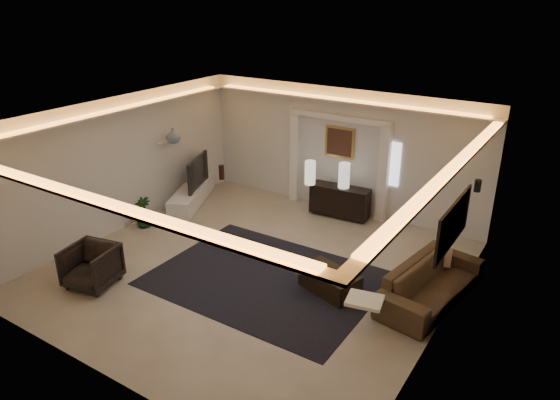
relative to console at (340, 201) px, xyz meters
The scene contains 33 objects.
floor 3.08m from the console, 95.23° to the right, with size 7.00×7.00×0.00m, color #B3A894.
ceiling 3.95m from the console, 95.23° to the right, with size 7.00×7.00×0.00m, color white.
wall_back 1.18m from the console, 121.32° to the left, with size 7.00×7.00×0.00m, color silver.
wall_front 6.63m from the console, 92.44° to the right, with size 7.00×7.00×0.00m, color silver.
wall_left 4.96m from the console, 141.16° to the right, with size 7.00×7.00×0.00m, color silver.
wall_right 4.55m from the console, 43.36° to the right, with size 7.00×7.00×0.00m, color silver.
cove_soffit 3.78m from the console, 95.23° to the right, with size 7.00×7.00×0.04m, color silver.
daylight_slit 1.50m from the console, 22.20° to the left, with size 0.25×0.03×1.00m, color white.
area_rug 3.27m from the console, 87.85° to the right, with size 4.00×3.00×0.01m, color black.
pilaster_left 1.63m from the console, 165.95° to the left, with size 0.22×0.20×2.20m, color silver.
pilaster_right 1.17m from the console, 22.29° to the left, with size 0.22×0.20×2.20m, color silver.
alcove_header 1.90m from the console, 127.91° to the left, with size 2.52×0.20×0.12m, color silver.
painting_frame 1.35m from the console, 123.07° to the left, with size 0.74×0.04×0.74m, color tan.
painting_canvas 1.34m from the console, 124.67° to the left, with size 0.62×0.02×0.62m, color #4C2D1E.
art_panel_frame 4.40m from the console, 40.67° to the right, with size 0.04×1.64×0.74m, color black.
art_panel_gold 4.39m from the console, 40.90° to the right, with size 0.02×1.50×0.62m, color tan.
wall_sconce 3.46m from the console, 15.20° to the right, with size 0.12×0.12×0.22m, color black.
wall_niche 4.25m from the console, 156.17° to the right, with size 0.10×0.55×0.04m, color silver.
console is the anchor object (origin of this frame).
lamp_left 1.00m from the console, 162.65° to the right, with size 0.25×0.25×0.56m, color beige.
lamp_right 0.69m from the console, ahead, with size 0.26×0.26×0.58m, color beige.
media_ledge 3.66m from the console, 159.79° to the right, with size 0.54×2.16×0.41m, color silver.
tv 3.65m from the console, 161.17° to the right, with size 0.17×1.30×0.75m, color black.
figurine 3.19m from the console, behind, with size 0.14×0.14×0.37m, color black.
ginger_jar 4.10m from the console, 153.19° to the right, with size 0.33×0.33×0.35m, color #3C4D58.
plant 4.46m from the console, 140.25° to the right, with size 0.38×0.38×0.69m, color black.
sofa 3.67m from the console, 38.52° to the right, with size 0.91×2.32×0.68m, color brown.
throw_blanket 4.33m from the console, 58.53° to the right, with size 0.54×0.44×0.06m, color beige.
throw_pillow 3.23m from the console, 27.23° to the right, with size 0.12×0.39×0.39m, color tan.
coffee_table 3.25m from the console, 66.40° to the right, with size 1.04×0.57×0.39m, color black.
bowl 3.31m from the console, 72.33° to the right, with size 0.28×0.28×0.07m, color #462F22.
magazine 3.38m from the console, 74.17° to the right, with size 0.25×0.18×0.03m, color silver.
armchair 5.61m from the console, 115.09° to the right, with size 0.81×0.84×0.76m, color #30251E.
Camera 1 is at (5.04, -6.94, 4.96)m, focal length 32.97 mm.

